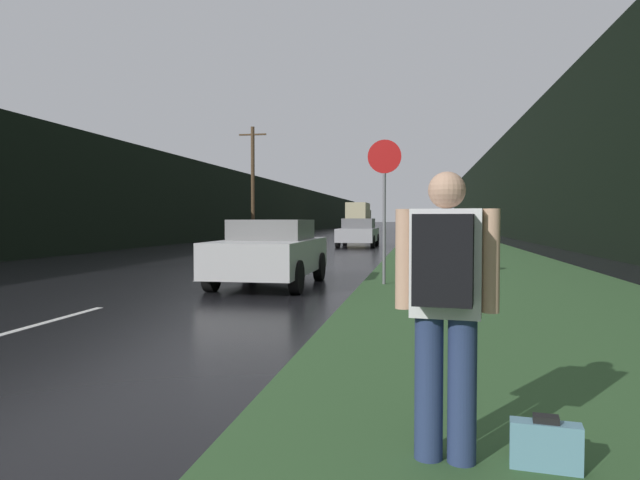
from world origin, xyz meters
TOP-DOWN VIEW (x-y plane):
  - grass_verge at (6.89, 40.00)m, footprint 6.00×240.00m
  - lane_stripe_b at (0.00, 5.36)m, footprint 0.12×3.00m
  - lane_stripe_c at (0.00, 12.36)m, footprint 0.12×3.00m
  - lane_stripe_d at (0.00, 19.36)m, footprint 0.12×3.00m
  - lane_stripe_e at (0.00, 26.36)m, footprint 0.12×3.00m
  - treeline_far_side at (-9.89, 50.00)m, footprint 2.00×140.00m
  - treeline_near_side at (12.89, 50.00)m, footprint 2.00×140.00m
  - utility_pole_far at (-5.54, 33.94)m, footprint 1.80×0.24m
  - stop_sign at (4.39, 10.91)m, footprint 0.74×0.07m
  - hitchhiker_with_backpack at (5.33, 1.70)m, footprint 0.60×0.45m
  - suitcase at (5.90, 1.71)m, footprint 0.40×0.17m
  - car_passing_near at (1.94, 10.40)m, footprint 1.94×4.10m
  - car_passing_far at (1.94, 28.20)m, footprint 1.97×4.46m
  - delivery_truck at (-1.94, 64.57)m, footprint 2.42×7.93m

SIDE VIEW (x-z plane):
  - lane_stripe_b at x=0.00m, z-range 0.00..0.01m
  - lane_stripe_c at x=0.00m, z-range 0.00..0.01m
  - lane_stripe_d at x=0.00m, z-range 0.00..0.01m
  - lane_stripe_e at x=0.00m, z-range 0.00..0.01m
  - grass_verge at x=6.89m, z-range 0.00..0.02m
  - suitcase at x=5.90m, z-range -0.01..0.32m
  - car_passing_near at x=1.94m, z-range 0.02..1.46m
  - car_passing_far at x=1.94m, z-range 0.00..1.49m
  - hitchhiker_with_backpack at x=5.33m, z-range 0.13..1.86m
  - delivery_truck at x=-1.94m, z-range 0.10..3.42m
  - stop_sign at x=4.39m, z-range 0.39..3.59m
  - treeline_far_side at x=-9.89m, z-range 0.00..5.21m
  - utility_pole_far at x=-5.54m, z-range 0.13..7.54m
  - treeline_near_side at x=12.89m, z-range 0.00..8.42m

